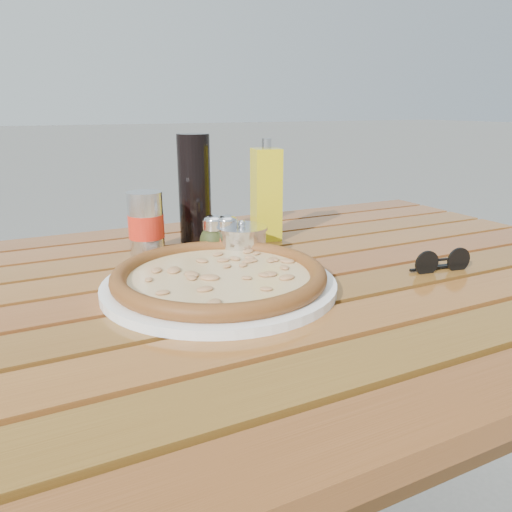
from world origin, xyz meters
name	(u,v)px	position (x,y,z in m)	size (l,w,h in m)	color
table	(261,318)	(0.00, 0.00, 0.67)	(1.40, 0.90, 0.75)	#341B0B
plate	(220,285)	(-0.09, -0.03, 0.76)	(0.36, 0.36, 0.01)	white
pizza	(219,275)	(-0.09, -0.03, 0.77)	(0.46, 0.46, 0.03)	#F6E5B0
pepper_shaker	(227,237)	(-0.01, 0.13, 0.79)	(0.06, 0.06, 0.08)	red
oregano_shaker	(214,237)	(-0.03, 0.14, 0.79)	(0.06, 0.06, 0.08)	#333A17
dark_bottle	(195,189)	(-0.02, 0.26, 0.86)	(0.07, 0.07, 0.22)	black
soda_can	(146,224)	(-0.13, 0.21, 0.81)	(0.08, 0.08, 0.12)	silver
olive_oil_cruet	(266,194)	(0.12, 0.21, 0.85)	(0.06, 0.06, 0.21)	gold
parmesan_tin	(242,241)	(0.02, 0.12, 0.78)	(0.12, 0.12, 0.07)	silver
sunglasses	(442,263)	(0.29, -0.11, 0.77)	(0.11, 0.04, 0.04)	black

